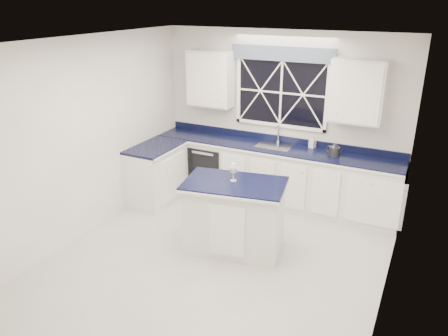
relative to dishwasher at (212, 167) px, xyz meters
The scene contains 13 objects.
ground 2.28m from the dishwasher, 60.57° to the right, with size 4.50×4.50×0.00m, color #AFAFAA.
back_wall 1.48m from the dishwasher, 15.26° to the left, with size 4.00×0.10×2.70m, color white.
base_cabinets 0.79m from the dishwasher, 12.13° to the right, with size 3.99×1.60×0.90m.
countertop 1.21m from the dishwasher, ahead, with size 3.98×0.64×0.04m, color black.
dishwasher is the anchor object (origin of this frame).
window 1.81m from the dishwasher, 12.95° to the left, with size 1.65×0.09×1.26m.
upper_cabinets 1.86m from the dishwasher, ahead, with size 3.10×0.34×0.90m.
faucet 1.31m from the dishwasher, 10.02° to the left, with size 0.05×0.20×0.30m.
island 1.98m from the dishwasher, 53.80° to the right, with size 1.40×0.99×0.95m.
rug 0.98m from the dishwasher, 42.27° to the right, with size 1.29×0.82×0.02m.
kettle 2.15m from the dishwasher, ahead, with size 0.26×0.22×0.20m.
wine_glass 2.05m from the dishwasher, 53.98° to the right, with size 0.10×0.10×0.24m.
soap_bottle 1.79m from the dishwasher, ahead, with size 0.09×0.09×0.20m, color silver.
Camera 1 is at (2.20, -4.26, 3.14)m, focal length 35.00 mm.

